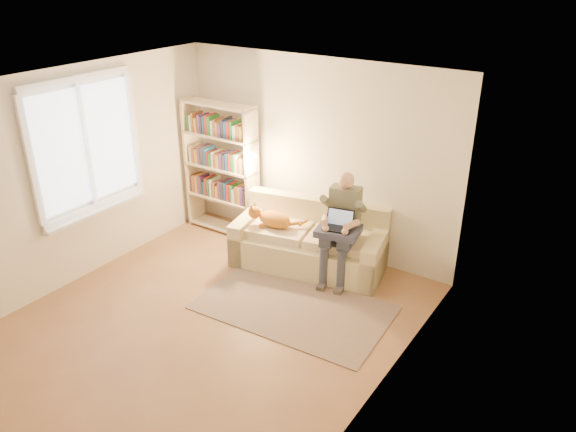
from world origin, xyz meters
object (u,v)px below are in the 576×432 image
Objects in this scene: cat at (273,218)px; laptop at (336,223)px; sofa at (310,244)px; person at (342,221)px; bookshelf at (221,163)px.

laptop is (0.90, 0.05, 0.16)m from cat.
laptop is at bearing -8.85° from cat.
sofa is at bearing 14.74° from cat.
sofa is 0.70m from laptop.
person reaches higher than laptop.
cat is 0.35× the size of bookshelf.
laptop is at bearing -9.52° from bookshelf.
sofa is 0.59m from cat.
sofa is at bearing -6.12° from bookshelf.
cat is (-0.44, -0.22, 0.34)m from sofa.
cat is at bearing -18.53° from bookshelf.
person is 3.62× the size of laptop.
person is at bearing -1.55° from cat.
bookshelf is at bearing 162.16° from person.
laptop is (-0.01, -0.12, 0.02)m from person.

